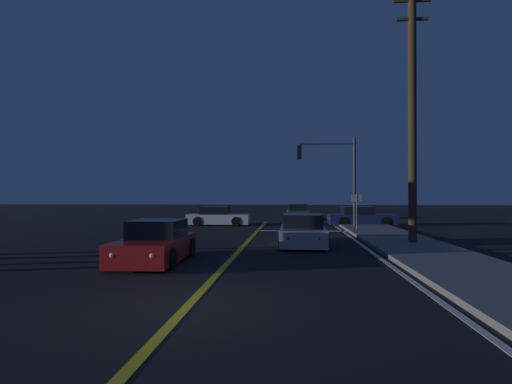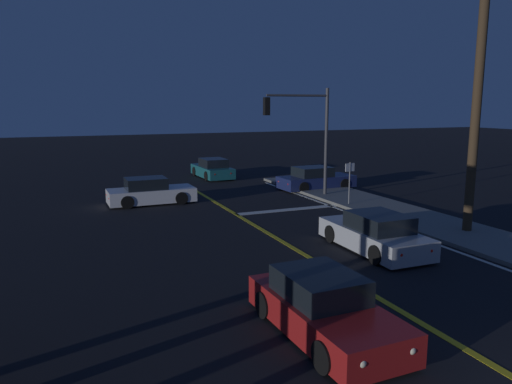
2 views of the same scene
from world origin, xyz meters
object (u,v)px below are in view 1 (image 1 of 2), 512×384
at_px(car_parked_curb_teal, 297,213).
at_px(street_sign_corner, 357,206).
at_px(car_following_oncoming_silver, 303,232).
at_px(utility_pole_right, 412,112).
at_px(car_mid_block_red, 156,244).
at_px(traffic_signal_near_right, 334,168).
at_px(car_lead_oncoming_white, 218,217).
at_px(car_far_approaching_navy, 360,217).

distance_m(car_parked_curb_teal, street_sign_corner, 12.41).
xyz_separation_m(car_following_oncoming_silver, utility_pole_right, (4.68, 0.43, 5.09)).
height_order(car_mid_block_red, traffic_signal_near_right, traffic_signal_near_right).
xyz_separation_m(car_parked_curb_teal, traffic_signal_near_right, (2.22, -9.14, 3.31)).
xyz_separation_m(car_lead_oncoming_white, car_far_approaching_navy, (9.96, 0.58, 0.00)).
relative_size(car_parked_curb_teal, utility_pole_right, 0.39).
relative_size(car_lead_oncoming_white, car_far_approaching_navy, 0.94).
bearing_deg(car_following_oncoming_silver, car_far_approaching_navy, 70.39).
bearing_deg(car_parked_curb_teal, traffic_signal_near_right, -78.25).
height_order(car_parked_curb_teal, utility_pole_right, utility_pole_right).
relative_size(car_following_oncoming_silver, traffic_signal_near_right, 0.76).
distance_m(car_lead_oncoming_white, car_parked_curb_teal, 9.30).
relative_size(utility_pole_right, street_sign_corner, 5.00).
distance_m(car_following_oncoming_silver, car_far_approaching_navy, 12.49).
bearing_deg(car_parked_curb_teal, street_sign_corner, -76.74).
bearing_deg(street_sign_corner, car_far_approaching_navy, 78.54).
bearing_deg(car_parked_curb_teal, car_following_oncoming_silver, -92.02).
bearing_deg(car_lead_oncoming_white, car_parked_curb_teal, 141.87).
xyz_separation_m(car_far_approaching_navy, utility_pole_right, (0.35, -11.29, 5.09)).
bearing_deg(utility_pole_right, car_parked_curb_teal, 104.39).
bearing_deg(car_lead_oncoming_white, car_far_approaching_navy, 92.84).
relative_size(car_parked_curb_teal, car_mid_block_red, 1.00).
distance_m(car_parked_curb_teal, utility_pole_right, 19.34).
height_order(car_following_oncoming_silver, car_parked_curb_teal, same).
bearing_deg(car_mid_block_red, car_lead_oncoming_white, -88.46).
relative_size(car_parked_curb_teal, street_sign_corner, 1.95).
xyz_separation_m(car_mid_block_red, street_sign_corner, (8.10, 11.27, 0.92)).
bearing_deg(car_following_oncoming_silver, traffic_signal_near_right, 77.06).
bearing_deg(car_far_approaching_navy, traffic_signal_near_right, -43.87).
height_order(car_lead_oncoming_white, car_far_approaching_navy, same).
xyz_separation_m(car_mid_block_red, traffic_signal_near_right, (7.09, 14.07, 3.31)).
height_order(car_parked_curb_teal, car_far_approaching_navy, same).
bearing_deg(car_following_oncoming_silver, utility_pole_right, 5.87).
relative_size(traffic_signal_near_right, street_sign_corner, 2.64).
xyz_separation_m(car_mid_block_red, car_far_approaching_navy, (9.15, 16.43, 0.00)).
bearing_deg(car_lead_oncoming_white, car_mid_block_red, 2.43).
bearing_deg(street_sign_corner, car_mid_block_red, -125.72).
bearing_deg(car_far_approaching_navy, car_mid_block_red, -31.85).
height_order(car_following_oncoming_silver, street_sign_corner, street_sign_corner).
distance_m(car_mid_block_red, street_sign_corner, 13.91).
xyz_separation_m(car_far_approaching_navy, traffic_signal_near_right, (-2.06, -2.36, 3.31)).
height_order(car_following_oncoming_silver, car_far_approaching_navy, same).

